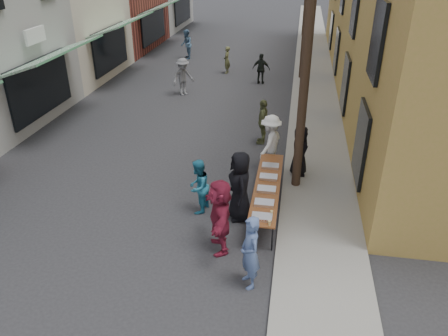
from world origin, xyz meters
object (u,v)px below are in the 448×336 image
(catering_tray_sausage, at_px, (262,217))
(guest_front_a, at_px, (240,186))
(utility_pole_near, at_px, (308,38))
(serving_table, at_px, (267,186))
(guest_front_c, at_px, (198,187))
(server, at_px, (300,151))

(catering_tray_sausage, height_order, guest_front_a, guest_front_a)
(utility_pole_near, relative_size, guest_front_a, 4.57)
(guest_front_a, bearing_deg, utility_pole_near, 122.81)
(serving_table, height_order, catering_tray_sausage, catering_tray_sausage)
(guest_front_a, bearing_deg, guest_front_c, -116.37)
(utility_pole_near, distance_m, guest_front_c, 4.91)
(guest_front_c, height_order, server, server)
(guest_front_a, relative_size, server, 1.20)
(serving_table, relative_size, catering_tray_sausage, 8.00)
(catering_tray_sausage, bearing_deg, serving_table, 90.00)
(server, bearing_deg, utility_pole_near, 172.22)
(utility_pole_near, height_order, guest_front_c, utility_pole_near)
(guest_front_c, distance_m, server, 3.69)
(catering_tray_sausage, distance_m, server, 3.79)
(catering_tray_sausage, height_order, server, server)
(catering_tray_sausage, height_order, guest_front_c, guest_front_c)
(catering_tray_sausage, distance_m, guest_front_c, 2.21)
(serving_table, relative_size, guest_front_c, 2.54)
(serving_table, height_order, guest_front_a, guest_front_a)
(utility_pole_near, distance_m, serving_table, 4.10)
(server, bearing_deg, guest_front_a, 146.20)
(serving_table, xyz_separation_m, server, (0.84, 2.05, 0.20))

